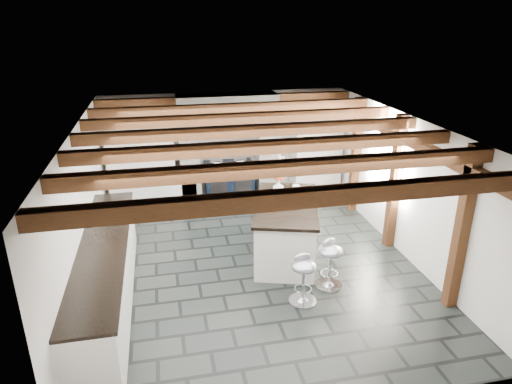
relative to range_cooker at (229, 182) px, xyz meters
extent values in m
plane|color=black|center=(0.00, -2.68, -0.47)|extent=(6.00, 6.00, 0.00)
plane|color=white|center=(0.00, 0.32, 0.68)|extent=(5.00, 0.00, 5.00)
plane|color=white|center=(-2.50, -2.68, 0.68)|extent=(0.00, 6.00, 6.00)
plane|color=white|center=(2.50, -2.68, 0.68)|extent=(0.00, 6.00, 6.00)
plane|color=white|center=(0.00, -2.68, 1.83)|extent=(6.00, 6.00, 0.00)
cube|color=silver|center=(-0.80, 0.02, 0.48)|extent=(0.40, 0.60, 1.90)
cube|color=silver|center=(0.80, 0.02, 0.48)|extent=(0.40, 0.60, 1.90)
cube|color=#553218|center=(0.00, 0.02, 1.52)|extent=(2.10, 0.65, 0.18)
cube|color=silver|center=(0.00, 0.02, 1.68)|extent=(2.00, 0.60, 0.31)
cube|color=black|center=(0.00, -0.30, 1.58)|extent=(1.00, 0.03, 0.22)
cube|color=silver|center=(0.00, -0.31, 1.58)|extent=(0.90, 0.01, 0.14)
cube|color=white|center=(-1.75, 0.02, 0.53)|extent=(1.30, 0.58, 2.00)
cube|color=white|center=(1.90, 0.02, 0.53)|extent=(1.00, 0.58, 2.00)
cube|color=white|center=(-2.20, -3.28, -0.03)|extent=(0.60, 3.80, 0.88)
cube|color=black|center=(-2.20, -3.28, 0.43)|extent=(0.64, 3.80, 0.04)
cube|color=white|center=(-1.05, 0.02, -0.03)|extent=(0.70, 0.60, 0.88)
cube|color=black|center=(-1.05, 0.02, 0.43)|extent=(0.74, 0.64, 0.04)
cube|color=#553218|center=(2.42, -2.68, 1.48)|extent=(0.15, 5.80, 0.14)
plane|color=white|center=(2.48, -2.08, 1.08)|extent=(0.00, 0.90, 0.90)
cube|color=#553218|center=(0.00, -5.28, 1.74)|extent=(5.00, 0.16, 0.16)
cube|color=#553218|center=(0.00, -4.41, 1.74)|extent=(5.00, 0.16, 0.16)
cube|color=#553218|center=(0.00, -3.54, 1.74)|extent=(5.00, 0.16, 0.16)
cube|color=#553218|center=(0.00, -2.68, 1.74)|extent=(5.00, 0.16, 0.16)
cube|color=#553218|center=(0.00, -1.81, 1.74)|extent=(5.00, 0.16, 0.16)
cube|color=#553218|center=(0.00, -0.94, 1.74)|extent=(5.00, 0.16, 0.16)
cube|color=#553218|center=(0.00, -0.08, 1.74)|extent=(5.00, 0.16, 0.16)
cube|color=#553218|center=(2.42, -4.28, 0.68)|extent=(0.15, 0.15, 2.30)
cube|color=#553218|center=(2.42, -2.48, 0.68)|extent=(0.15, 0.15, 2.30)
cube|color=#553218|center=(2.42, -0.88, 0.68)|extent=(0.15, 0.15, 2.30)
cylinder|color=black|center=(0.45, -2.73, 1.46)|extent=(0.01, 0.01, 0.56)
cylinder|color=white|center=(0.45, -2.73, 1.13)|extent=(0.09, 0.09, 0.22)
cylinder|color=black|center=(0.50, -2.43, 1.46)|extent=(0.01, 0.01, 0.56)
cylinder|color=white|center=(0.50, -2.43, 1.13)|extent=(0.09, 0.09, 0.22)
cylinder|color=black|center=(0.55, -2.13, 1.46)|extent=(0.01, 0.01, 0.56)
cylinder|color=white|center=(0.55, -2.13, 1.13)|extent=(0.09, 0.09, 0.22)
cube|color=black|center=(0.00, 0.00, -0.02)|extent=(1.00, 0.60, 0.90)
ellipsoid|color=silver|center=(-0.25, 0.00, 0.46)|extent=(0.28, 0.28, 0.11)
ellipsoid|color=silver|center=(0.25, 0.00, 0.46)|extent=(0.28, 0.28, 0.11)
cylinder|color=silver|center=(0.00, -0.32, 0.35)|extent=(0.95, 0.03, 0.03)
cube|color=black|center=(-0.25, -0.30, -0.02)|extent=(0.35, 0.02, 0.30)
cube|color=black|center=(0.25, -0.30, -0.02)|extent=(0.35, 0.02, 0.30)
cube|color=white|center=(0.57, -2.44, -0.02)|extent=(1.38, 1.99, 0.88)
cube|color=black|center=(0.57, -2.44, 0.44)|extent=(1.48, 2.09, 0.05)
imported|color=white|center=(0.57, -1.92, 0.56)|extent=(0.23, 0.23, 0.19)
ellipsoid|color=#D0471D|center=(0.57, -1.92, 0.72)|extent=(0.20, 0.20, 0.12)
cylinder|color=white|center=(0.81, -2.15, 0.56)|extent=(0.12, 0.12, 0.18)
imported|color=white|center=(0.63, -2.57, 0.50)|extent=(0.32, 0.32, 0.06)
cylinder|color=white|center=(0.82, -2.47, 0.52)|extent=(0.05, 0.05, 0.10)
cylinder|color=white|center=(0.82, -2.47, 0.57)|extent=(0.22, 0.22, 0.02)
cylinder|color=tan|center=(0.82, -2.47, 0.62)|extent=(0.17, 0.17, 0.07)
cylinder|color=silver|center=(0.94, -3.51, -0.45)|extent=(0.41, 0.41, 0.03)
cone|color=silver|center=(0.94, -3.51, -0.41)|extent=(0.18, 0.18, 0.07)
cylinder|color=silver|center=(0.94, -3.51, -0.16)|extent=(0.05, 0.05, 0.51)
torus|color=silver|center=(0.94, -3.51, -0.24)|extent=(0.26, 0.26, 0.02)
ellipsoid|color=#989AA6|center=(0.94, -3.51, 0.12)|extent=(0.49, 0.49, 0.17)
ellipsoid|color=#989AA6|center=(0.90, -3.42, 0.22)|extent=(0.28, 0.20, 0.14)
cylinder|color=silver|center=(0.44, -3.80, -0.45)|extent=(0.39, 0.39, 0.03)
cone|color=silver|center=(0.44, -3.80, -0.41)|extent=(0.18, 0.18, 0.07)
cylinder|color=silver|center=(0.44, -3.80, -0.17)|extent=(0.04, 0.04, 0.49)
torus|color=silver|center=(0.44, -3.80, -0.25)|extent=(0.25, 0.25, 0.02)
ellipsoid|color=#989AA6|center=(0.44, -3.80, 0.10)|extent=(0.40, 0.40, 0.16)
ellipsoid|color=#989AA6|center=(0.43, -3.72, 0.19)|extent=(0.26, 0.13, 0.14)
camera|label=1|loc=(-1.32, -8.95, 3.31)|focal=32.00mm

